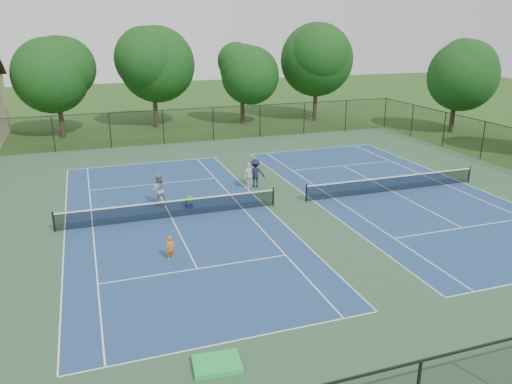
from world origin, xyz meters
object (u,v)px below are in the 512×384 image
object	(u,v)px
ball_hopper	(189,200)
bystander_a	(249,175)
tree_back_c	(242,71)
tree_side_e	(458,72)
child_player	(171,248)
tree_back_b	(152,61)
tree_back_d	(317,57)
bystander_b	(255,173)
instructor	(158,190)
tree_back_a	(55,71)
ball_crate	(189,205)

from	to	relation	value
ball_hopper	bystander_a	bearing A→B (deg)	27.46
tree_back_c	tree_side_e	xyz separation A→B (m)	(18.00, -11.00, 0.33)
child_player	tree_back_b	bearing A→B (deg)	67.13
tree_back_d	bystander_b	size ratio (longest dim) A/B	5.52
instructor	bystander_b	distance (m)	6.59
tree_back_d	tree_side_e	size ratio (longest dim) A/B	1.17
tree_back_a	child_player	size ratio (longest dim) A/B	8.19
tree_back_c	ball_crate	distance (m)	26.65
tree_back_a	bystander_b	bearing A→B (deg)	-59.20
tree_back_a	tree_side_e	distance (m)	37.36
tree_back_a	tree_back_c	world-z (taller)	tree_back_a
child_player	ball_hopper	xyz separation A→B (m)	(2.13, 6.31, -0.08)
tree_back_a	tree_back_b	size ratio (longest dim) A/B	0.91
instructor	ball_crate	size ratio (longest dim) A/B	5.28
tree_back_b	instructor	world-z (taller)	tree_back_b
tree_back_a	bystander_a	size ratio (longest dim) A/B	5.24
ball_crate	bystander_a	bearing A→B (deg)	27.46
child_player	bystander_a	bearing A→B (deg)	37.08
bystander_a	tree_back_c	bearing A→B (deg)	-143.53
child_player	tree_back_a	bearing A→B (deg)	84.22
tree_back_c	instructor	distance (m)	26.26
tree_back_a	tree_back_d	bearing A→B (deg)	0.00
tree_back_c	bystander_b	xyz separation A→B (m)	(-5.88, -21.33, -4.54)
tree_back_d	ball_hopper	world-z (taller)	tree_back_d
tree_back_d	bystander_b	world-z (taller)	tree_back_d
child_player	tree_side_e	bearing A→B (deg)	15.99
tree_side_e	bystander_b	xyz separation A→B (m)	(-23.88, -10.33, -4.87)
tree_back_a	tree_back_b	xyz separation A→B (m)	(9.00, 2.00, 0.56)
tree_side_e	tree_back_b	bearing A→B (deg)	156.04
bystander_a	bystander_b	size ratio (longest dim) A/B	0.93
tree_back_a	tree_back_c	xyz separation A→B (m)	(18.00, 1.00, -0.56)
tree_back_d	ball_crate	size ratio (longest dim) A/B	28.99
bystander_b	ball_hopper	bearing A→B (deg)	43.45
tree_back_a	ball_hopper	size ratio (longest dim) A/B	24.02
tree_back_b	bystander_b	bearing A→B (deg)	-82.05
child_player	bystander_a	distance (m)	10.78
bystander_a	ball_crate	bearing A→B (deg)	-9.54
child_player	ball_crate	distance (m)	6.67
bystander_b	tree_back_a	bearing A→B (deg)	-42.45
child_player	instructor	bearing A→B (deg)	69.72
tree_side_e	ball_hopper	world-z (taller)	tree_side_e
tree_side_e	bystander_b	world-z (taller)	tree_side_e
tree_back_b	tree_back_d	size ratio (longest dim) A/B	0.97
tree_back_c	ball_hopper	world-z (taller)	tree_back_c
tree_back_a	ball_hopper	bearing A→B (deg)	-72.38
tree_back_c	instructor	world-z (taller)	tree_back_c
tree_back_d	tree_side_e	world-z (taller)	tree_back_d
bystander_b	tree_back_d	bearing A→B (deg)	-107.58
instructor	ball_crate	world-z (taller)	instructor
tree_side_e	ball_crate	xyz separation A→B (m)	(-28.76, -12.78, -5.67)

